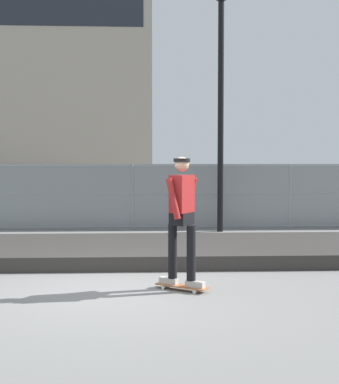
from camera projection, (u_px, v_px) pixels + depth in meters
The scene contains 9 objects.
ground_plane at pixel (120, 290), 7.48m from camera, with size 120.00×120.00×0.00m, color slate.
gravel_berm at pixel (127, 250), 10.26m from camera, with size 12.56×3.09×0.26m, color #33302D.
skateboard at pixel (182, 286), 7.48m from camera, with size 0.78×0.61×0.07m.
skater at pixel (182, 212), 7.43m from camera, with size 0.66×0.61×1.86m.
chain_fence at pixel (132, 196), 14.62m from camera, with size 27.22×0.06×1.85m.
street_lamp at pixel (221, 81), 13.93m from camera, with size 0.44×0.44×6.56m.
parked_car_near at pixel (65, 193), 17.94m from camera, with size 4.46×2.06×1.66m.
parked_car_mid at pixel (238, 193), 18.37m from camera, with size 4.45×2.05×1.66m.
library_building at pixel (55, 59), 52.83m from camera, with size 19.77×12.11×25.35m.
Camera 1 is at (0.38, -7.43, 1.81)m, focal length 48.28 mm.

